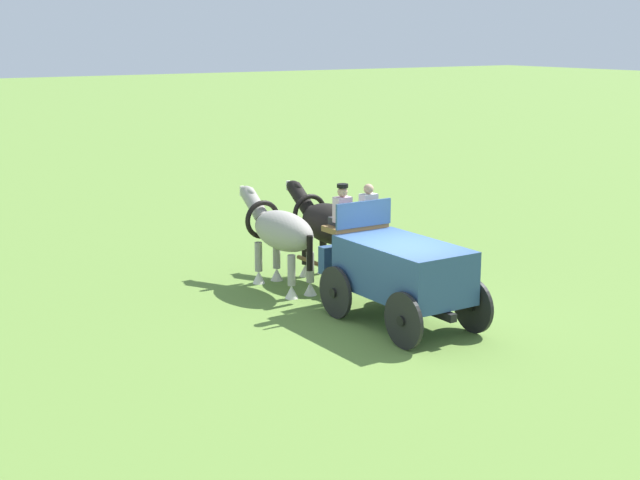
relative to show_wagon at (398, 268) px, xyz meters
name	(u,v)px	position (x,y,z in m)	size (l,w,h in m)	color
ground_plane	(402,325)	(-0.16, 0.00, -1.17)	(220.00, 220.00, 0.00)	olive
show_wagon	(398,268)	(0.00, 0.00, 0.00)	(5.74, 1.95, 2.73)	#2D4C7A
draft_horse_near	(280,232)	(3.61, 0.67, 0.17)	(3.21, 0.94, 2.21)	#9E998E
draft_horse_off	(327,225)	(3.61, -0.63, 0.19)	(3.08, 0.97, 2.23)	black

